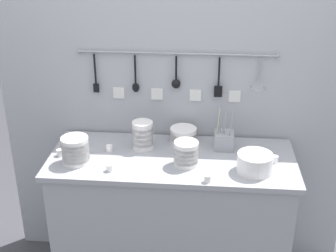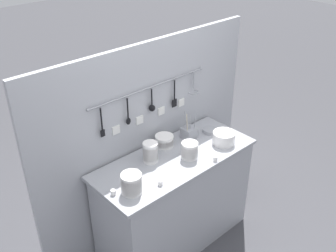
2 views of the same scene
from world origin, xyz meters
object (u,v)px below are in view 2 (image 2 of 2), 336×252
(cutlery_caddy, at_px, (189,133))
(cup_front_left, at_px, (113,192))
(cup_centre, at_px, (160,183))
(cup_by_caddy, at_px, (223,131))
(cup_back_left, at_px, (215,159))
(steel_mixing_bowl, at_px, (210,131))
(cup_beside_plates, at_px, (136,172))
(bowl_stack_wide_centre, at_px, (164,141))
(bowl_stack_back_corner, at_px, (132,183))
(plate_stack, at_px, (224,138))
(bowl_stack_tall_left, at_px, (190,150))
(bowl_stack_nested_right, at_px, (150,152))

(cutlery_caddy, height_order, cup_front_left, cutlery_caddy)
(cup_centre, distance_m, cup_by_caddy, 0.93)
(cup_back_left, relative_size, cup_by_caddy, 1.00)
(steel_mixing_bowl, height_order, cup_beside_plates, cup_beside_plates)
(bowl_stack_wide_centre, relative_size, steel_mixing_bowl, 1.22)
(cup_by_caddy, bearing_deg, cup_back_left, -147.07)
(bowl_stack_back_corner, xyz_separation_m, plate_stack, (1.00, -0.02, -0.02))
(cup_centre, height_order, cup_front_left, same)
(steel_mixing_bowl, bearing_deg, cup_beside_plates, -177.39)
(plate_stack, relative_size, cutlery_caddy, 0.72)
(bowl_stack_wide_centre, xyz_separation_m, cutlery_caddy, (0.24, -0.05, 0.01))
(plate_stack, bearing_deg, cutlery_caddy, 121.56)
(bowl_stack_back_corner, distance_m, steel_mixing_bowl, 1.07)
(cutlery_caddy, bearing_deg, cup_front_left, -169.24)
(bowl_stack_back_corner, height_order, cup_by_caddy, bowl_stack_back_corner)
(steel_mixing_bowl, bearing_deg, bowl_stack_tall_left, -159.25)
(bowl_stack_tall_left, xyz_separation_m, cup_back_left, (0.12, -0.18, -0.05))
(bowl_stack_back_corner, distance_m, cup_beside_plates, 0.23)
(bowl_stack_wide_centre, height_order, cup_front_left, bowl_stack_wide_centre)
(cutlery_caddy, xyz_separation_m, cup_beside_plates, (-0.67, -0.10, -0.03))
(plate_stack, xyz_separation_m, cup_back_left, (-0.25, -0.13, -0.03))
(bowl_stack_tall_left, relative_size, cup_centre, 3.59)
(bowl_stack_wide_centre, relative_size, cup_back_left, 4.08)
(bowl_stack_nested_right, distance_m, cup_back_left, 0.53)
(cup_by_caddy, bearing_deg, cup_beside_plates, 176.96)
(bowl_stack_nested_right, height_order, cup_beside_plates, bowl_stack_nested_right)
(steel_mixing_bowl, bearing_deg, bowl_stack_nested_right, 178.67)
(steel_mixing_bowl, distance_m, cup_front_left, 1.17)
(cup_back_left, height_order, cup_beside_plates, same)
(bowl_stack_tall_left, distance_m, cup_centre, 0.43)
(steel_mixing_bowl, relative_size, cutlery_caddy, 0.49)
(bowl_stack_tall_left, distance_m, steel_mixing_bowl, 0.46)
(bowl_stack_nested_right, xyz_separation_m, cutlery_caddy, (0.48, 0.04, -0.03))
(plate_stack, bearing_deg, bowl_stack_wide_centre, 141.90)
(plate_stack, bearing_deg, cup_front_left, 175.64)
(cup_centre, relative_size, cup_beside_plates, 1.00)
(steel_mixing_bowl, bearing_deg, cup_front_left, -174.06)
(plate_stack, distance_m, cup_front_left, 1.12)
(bowl_stack_back_corner, bearing_deg, bowl_stack_wide_centre, 27.25)
(bowl_stack_tall_left, relative_size, cup_by_caddy, 3.59)
(plate_stack, bearing_deg, cup_beside_plates, 168.82)
(steel_mixing_bowl, height_order, cup_centre, cup_centre)
(plate_stack, xyz_separation_m, cup_beside_plates, (-0.84, 0.17, -0.03))
(bowl_stack_wide_centre, bearing_deg, steel_mixing_bowl, -13.98)
(bowl_stack_tall_left, bearing_deg, cup_back_left, -54.94)
(cup_centre, bearing_deg, bowl_stack_wide_centre, 44.95)
(cup_centre, relative_size, cup_by_caddy, 1.00)
(steel_mixing_bowl, bearing_deg, cup_centre, -162.32)
(cup_back_left, bearing_deg, cup_centre, 172.66)
(bowl_stack_wide_centre, xyz_separation_m, cup_by_caddy, (0.53, -0.21, -0.03))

